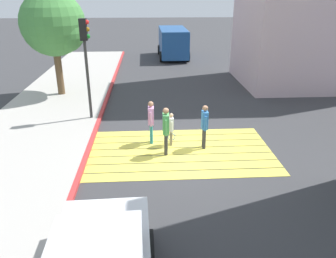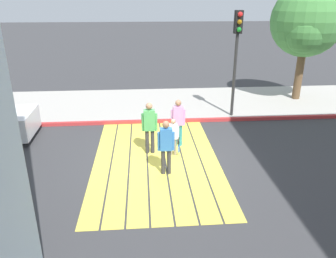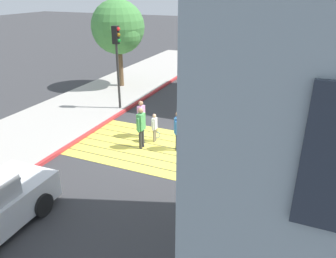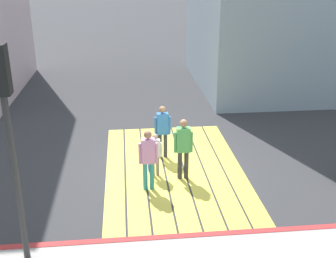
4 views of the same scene
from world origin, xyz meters
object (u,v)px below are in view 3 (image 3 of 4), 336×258
at_px(pedestrian_adult_lead, 178,128).
at_px(pedestrian_child_with_racket, 155,126).
at_px(street_tree, 119,29).
at_px(pedestrian_adult_trailing, 141,116).
at_px(traffic_light_corner, 117,52).
at_px(van_down_street, 256,48).
at_px(pedestrian_adult_side, 141,125).

relative_size(pedestrian_adult_lead, pedestrian_child_with_racket, 1.30).
relative_size(street_tree, pedestrian_adult_trailing, 3.28).
bearing_deg(pedestrian_child_with_racket, street_tree, 129.74).
xyz_separation_m(traffic_light_corner, pedestrian_child_with_racket, (3.28, -2.74, -2.35)).
height_order(van_down_street, pedestrian_adult_trailing, van_down_street).
bearing_deg(pedestrian_adult_trailing, traffic_light_corner, 135.43).
distance_m(street_tree, pedestrian_child_with_racket, 8.84).
bearing_deg(pedestrian_adult_side, traffic_light_corner, 131.26).
distance_m(van_down_street, pedestrian_child_with_racket, 16.88).
bearing_deg(van_down_street, pedestrian_adult_side, -95.00).
height_order(van_down_street, pedestrian_adult_side, van_down_street).
distance_m(traffic_light_corner, pedestrian_adult_lead, 5.78).
relative_size(pedestrian_adult_lead, pedestrian_adult_side, 0.95).
distance_m(pedestrian_adult_trailing, pedestrian_adult_side, 1.07).
bearing_deg(traffic_light_corner, van_down_street, 71.96).
bearing_deg(van_down_street, pedestrian_adult_lead, -90.52).
relative_size(van_down_street, pedestrian_adult_trailing, 3.22).
bearing_deg(pedestrian_child_with_racket, pedestrian_adult_side, -107.60).
bearing_deg(pedestrian_adult_lead, traffic_light_corner, 145.38).
xyz_separation_m(pedestrian_adult_side, pedestrian_child_with_racket, (0.23, 0.73, -0.30)).
bearing_deg(street_tree, pedestrian_adult_trailing, -53.34).
height_order(van_down_street, street_tree, street_tree).
bearing_deg(pedestrian_adult_lead, pedestrian_adult_side, -163.25).
height_order(pedestrian_adult_side, pedestrian_child_with_racket, pedestrian_adult_side).
xyz_separation_m(van_down_street, pedestrian_adult_trailing, (-2.02, -16.60, -0.33)).
bearing_deg(pedestrian_adult_lead, pedestrian_child_with_racket, 164.54).
relative_size(van_down_street, pedestrian_adult_lead, 3.25).
distance_m(street_tree, pedestrian_adult_lead, 9.72).
xyz_separation_m(street_tree, pedestrian_adult_side, (5.10, -7.14, -2.64)).
bearing_deg(traffic_light_corner, pedestrian_adult_side, -48.74).
relative_size(pedestrian_adult_lead, pedestrian_adult_trailing, 0.99).
height_order(street_tree, pedestrian_child_with_racket, street_tree).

